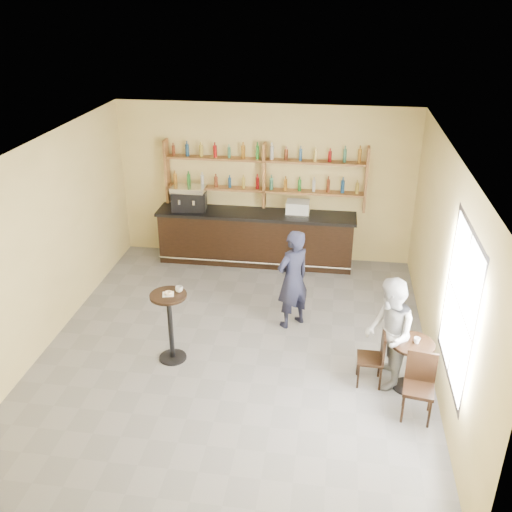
# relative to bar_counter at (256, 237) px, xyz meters

# --- Properties ---
(floor) EXTENTS (7.00, 7.00, 0.00)m
(floor) POSITION_rel_bar_counter_xyz_m (0.14, -3.15, -0.54)
(floor) COLOR slate
(floor) RESTS_ON ground
(ceiling) EXTENTS (7.00, 7.00, 0.00)m
(ceiling) POSITION_rel_bar_counter_xyz_m (0.14, -3.15, 2.66)
(ceiling) COLOR white
(ceiling) RESTS_ON wall_back
(wall_back) EXTENTS (7.00, 0.00, 7.00)m
(wall_back) POSITION_rel_bar_counter_xyz_m (0.14, 0.35, 1.06)
(wall_back) COLOR #E4CC82
(wall_back) RESTS_ON floor
(wall_front) EXTENTS (7.00, 0.00, 7.00)m
(wall_front) POSITION_rel_bar_counter_xyz_m (0.14, -6.65, 1.06)
(wall_front) COLOR #E4CC82
(wall_front) RESTS_ON floor
(wall_left) EXTENTS (0.00, 7.00, 7.00)m
(wall_left) POSITION_rel_bar_counter_xyz_m (-2.86, -3.15, 1.06)
(wall_left) COLOR #E4CC82
(wall_left) RESTS_ON floor
(wall_right) EXTENTS (0.00, 7.00, 7.00)m
(wall_right) POSITION_rel_bar_counter_xyz_m (3.14, -3.15, 1.06)
(wall_right) COLOR #E4CC82
(wall_right) RESTS_ON floor
(window_pane) EXTENTS (0.00, 2.00, 2.00)m
(window_pane) POSITION_rel_bar_counter_xyz_m (3.13, -4.35, 1.16)
(window_pane) COLOR white
(window_pane) RESTS_ON wall_right
(window_frame) EXTENTS (0.04, 1.70, 2.10)m
(window_frame) POSITION_rel_bar_counter_xyz_m (3.13, -4.35, 1.16)
(window_frame) COLOR black
(window_frame) RESTS_ON wall_right
(shelf_unit) EXTENTS (4.00, 0.26, 1.40)m
(shelf_unit) POSITION_rel_bar_counter_xyz_m (0.14, 0.22, 1.27)
(shelf_unit) COLOR brown
(shelf_unit) RESTS_ON wall_back
(liquor_bottles) EXTENTS (3.68, 0.10, 1.00)m
(liquor_bottles) POSITION_rel_bar_counter_xyz_m (0.14, 0.22, 1.44)
(liquor_bottles) COLOR #8C5919
(liquor_bottles) RESTS_ON shelf_unit
(bar_counter) EXTENTS (4.02, 0.78, 1.09)m
(bar_counter) POSITION_rel_bar_counter_xyz_m (0.00, 0.00, 0.00)
(bar_counter) COLOR black
(bar_counter) RESTS_ON floor
(espresso_machine) EXTENTS (0.73, 0.52, 0.49)m
(espresso_machine) POSITION_rel_bar_counter_xyz_m (-1.37, 0.00, 0.79)
(espresso_machine) COLOR black
(espresso_machine) RESTS_ON bar_counter
(pastry_case) EXTENTS (0.50, 0.42, 0.28)m
(pastry_case) POSITION_rel_bar_counter_xyz_m (0.84, 0.00, 0.69)
(pastry_case) COLOR silver
(pastry_case) RESTS_ON bar_counter
(pedestal_table) EXTENTS (0.59, 0.59, 1.13)m
(pedestal_table) POSITION_rel_bar_counter_xyz_m (-0.79, -3.59, 0.02)
(pedestal_table) COLOR black
(pedestal_table) RESTS_ON floor
(napkin) EXTENTS (0.20, 0.20, 0.00)m
(napkin) POSITION_rel_bar_counter_xyz_m (-0.79, -3.59, 0.59)
(napkin) COLOR white
(napkin) RESTS_ON pedestal_table
(donut) EXTENTS (0.13, 0.13, 0.05)m
(donut) POSITION_rel_bar_counter_xyz_m (-0.78, -3.60, 0.62)
(donut) COLOR #D5994E
(donut) RESTS_ON napkin
(cup_pedestal) EXTENTS (0.14, 0.14, 0.09)m
(cup_pedestal) POSITION_rel_bar_counter_xyz_m (-0.65, -3.49, 0.63)
(cup_pedestal) COLOR white
(cup_pedestal) RESTS_ON pedestal_table
(man_main) EXTENTS (0.74, 0.73, 1.73)m
(man_main) POSITION_rel_bar_counter_xyz_m (0.95, -2.34, 0.32)
(man_main) COLOR black
(man_main) RESTS_ON floor
(cafe_table) EXTENTS (0.77, 0.77, 0.77)m
(cafe_table) POSITION_rel_bar_counter_xyz_m (2.74, -3.81, -0.16)
(cafe_table) COLOR black
(cafe_table) RESTS_ON floor
(cup_cafe) EXTENTS (0.09, 0.09, 0.08)m
(cup_cafe) POSITION_rel_bar_counter_xyz_m (2.79, -3.81, 0.27)
(cup_cafe) COLOR white
(cup_cafe) RESTS_ON cafe_table
(chair_west) EXTENTS (0.37, 0.37, 0.85)m
(chair_west) POSITION_rel_bar_counter_xyz_m (2.19, -3.76, -0.12)
(chair_west) COLOR black
(chair_west) RESTS_ON floor
(chair_south) EXTENTS (0.45, 0.45, 0.92)m
(chair_south) POSITION_rel_bar_counter_xyz_m (2.79, -4.41, -0.09)
(chair_south) COLOR black
(chair_south) RESTS_ON floor
(patron_second) EXTENTS (0.69, 0.86, 1.66)m
(patron_second) POSITION_rel_bar_counter_xyz_m (2.41, -3.71, 0.29)
(patron_second) COLOR #9FA0A5
(patron_second) RESTS_ON floor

